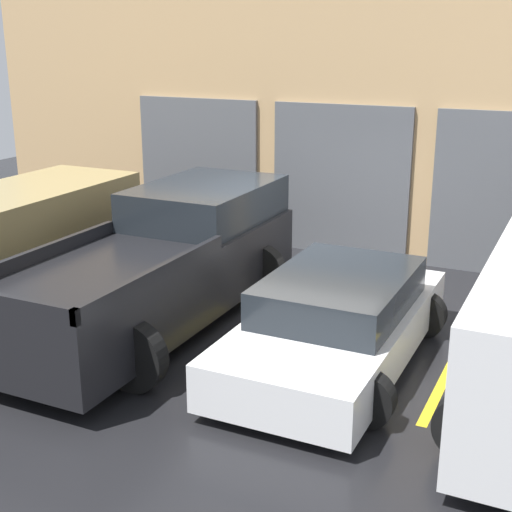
% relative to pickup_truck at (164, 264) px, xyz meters
% --- Properties ---
extents(ground_plane, '(28.00, 28.00, 0.00)m').
position_rel_pickup_truck_xyz_m(ground_plane, '(1.36, 1.31, -0.86)').
color(ground_plane, black).
extents(shophouse_building, '(16.31, 0.68, 5.46)m').
position_rel_pickup_truck_xyz_m(shophouse_building, '(1.36, 4.60, 1.82)').
color(shophouse_building, tan).
rests_on(shophouse_building, ground).
extents(pickup_truck, '(2.54, 5.57, 1.80)m').
position_rel_pickup_truck_xyz_m(pickup_truck, '(0.00, 0.00, 0.00)').
color(pickup_truck, black).
rests_on(pickup_truck, ground).
extents(sedan_white, '(2.24, 4.27, 1.16)m').
position_rel_pickup_truck_xyz_m(sedan_white, '(2.72, -0.24, -0.31)').
color(sedan_white, white).
rests_on(sedan_white, ground).
extents(van_right, '(2.19, 4.84, 1.69)m').
position_rel_pickup_truck_xyz_m(van_right, '(-2.72, -0.27, 0.04)').
color(van_right, '#9E8956').
rests_on(van_right, ground).
extents(parking_stripe_left, '(0.12, 2.20, 0.01)m').
position_rel_pickup_truck_xyz_m(parking_stripe_left, '(-1.36, -0.27, -0.86)').
color(parking_stripe_left, gold).
rests_on(parking_stripe_left, ground).
extents(parking_stripe_centre, '(0.12, 2.20, 0.01)m').
position_rel_pickup_truck_xyz_m(parking_stripe_centre, '(1.36, -0.27, -0.86)').
color(parking_stripe_centre, gold).
rests_on(parking_stripe_centre, ground).
extents(parking_stripe_right, '(0.12, 2.20, 0.01)m').
position_rel_pickup_truck_xyz_m(parking_stripe_right, '(4.09, -0.27, -0.86)').
color(parking_stripe_right, gold).
rests_on(parking_stripe_right, ground).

